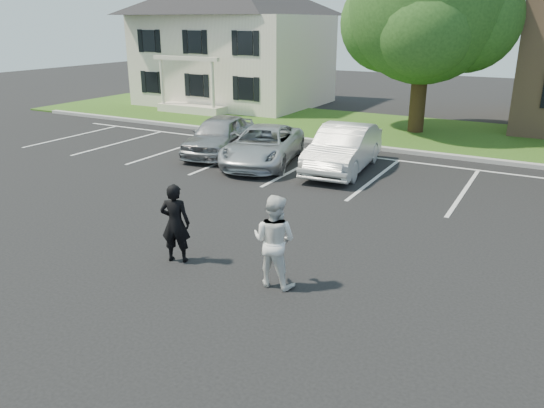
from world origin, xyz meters
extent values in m
plane|color=black|center=(0.00, 0.00, 0.00)|extent=(90.00, 90.00, 0.00)
cube|color=gray|center=(0.00, 12.00, 0.07)|extent=(40.00, 0.30, 0.15)
cube|color=#274818|center=(0.00, 16.00, 0.04)|extent=(44.00, 8.00, 0.08)
cube|color=silver|center=(-14.00, 8.00, 0.01)|extent=(0.12, 5.20, 0.01)
cube|color=silver|center=(-11.20, 8.00, 0.01)|extent=(0.12, 5.20, 0.01)
cube|color=silver|center=(-8.40, 8.00, 0.01)|extent=(0.12, 5.20, 0.01)
cube|color=silver|center=(-5.60, 8.00, 0.01)|extent=(0.12, 5.20, 0.01)
cube|color=silver|center=(-2.80, 8.00, 0.01)|extent=(0.12, 5.20, 0.01)
cube|color=silver|center=(0.00, 8.00, 0.01)|extent=(0.12, 5.20, 0.01)
cube|color=silver|center=(2.80, 8.00, 0.01)|extent=(0.12, 5.20, 0.01)
cube|color=silver|center=(1.40, 10.70, 0.01)|extent=(34.00, 0.12, 0.01)
cube|color=beige|center=(-13.00, 20.00, 2.60)|extent=(10.00, 8.00, 5.20)
cube|color=beige|center=(-13.00, 15.70, 0.25)|extent=(4.00, 1.60, 0.50)
cylinder|color=beige|center=(-14.70, 15.10, 1.35)|extent=(0.18, 0.18, 2.70)
cylinder|color=beige|center=(-11.30, 15.10, 1.35)|extent=(0.18, 0.18, 2.70)
cube|color=beige|center=(-13.00, 15.10, 3.00)|extent=(4.20, 0.25, 0.20)
cube|color=black|center=(-13.00, 15.98, 1.50)|extent=(0.90, 0.06, 1.20)
cube|color=black|center=(-13.00, 15.98, 3.80)|extent=(0.90, 0.06, 1.20)
cube|color=black|center=(-13.65, 15.98, 1.50)|extent=(0.32, 0.05, 1.25)
cube|color=black|center=(-12.35, 15.98, 1.50)|extent=(0.32, 0.05, 1.25)
cylinder|color=black|center=(-0.78, 16.09, 1.60)|extent=(0.70, 0.70, 3.20)
sphere|color=#204619|center=(-0.78, 16.09, 5.50)|extent=(6.60, 6.60, 6.60)
sphere|color=#204619|center=(0.82, 16.79, 5.00)|extent=(4.60, 4.60, 4.60)
sphere|color=#204619|center=(-2.48, 16.49, 4.80)|extent=(4.40, 4.40, 4.40)
sphere|color=#204619|center=(-0.38, 14.59, 4.60)|extent=(4.00, 4.00, 4.00)
sphere|color=#204619|center=(-1.38, 17.69, 5.80)|extent=(4.20, 4.20, 4.20)
imported|color=black|center=(-1.73, -0.07, 0.86)|extent=(0.73, 0.61, 1.72)
imported|color=white|center=(0.61, -0.02, 0.92)|extent=(0.90, 0.71, 1.83)
imported|color=#9F9FA3|center=(-6.38, 8.44, 0.74)|extent=(2.58, 4.59, 1.47)
imported|color=#B5B9BD|center=(-4.18, 7.95, 0.66)|extent=(3.28, 5.15, 1.32)
imported|color=silver|center=(-1.33, 8.48, 0.77)|extent=(2.04, 4.79, 1.54)
camera|label=1|loc=(5.05, -8.19, 4.88)|focal=35.00mm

